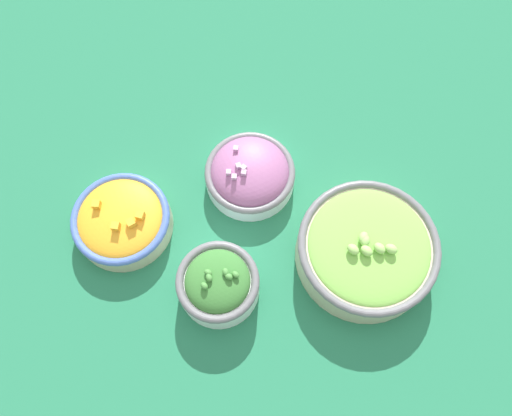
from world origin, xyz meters
name	(u,v)px	position (x,y,z in m)	size (l,w,h in m)	color
ground_plane	(256,215)	(0.00, 0.00, 0.00)	(3.00, 3.00, 0.00)	#23704C
bowl_red_onion	(250,174)	(-0.04, 0.05, 0.03)	(0.15, 0.15, 0.07)	silver
bowl_lettuce	(367,249)	(0.18, 0.02, 0.04)	(0.21, 0.21, 0.08)	beige
bowl_squash	(122,220)	(-0.17, -0.12, 0.03)	(0.15, 0.15, 0.06)	beige
bowl_broccoli	(218,284)	(0.01, -0.13, 0.04)	(0.12, 0.12, 0.08)	white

